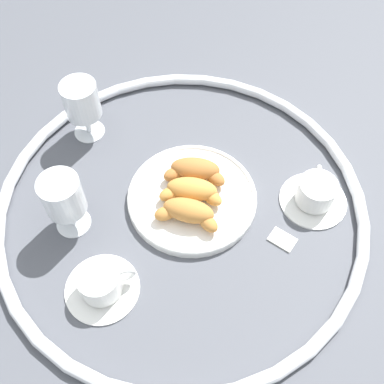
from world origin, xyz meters
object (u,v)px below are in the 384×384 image
(coffee_cup_near, at_px, (316,195))
(juice_glass_left, at_px, (63,197))
(croissant_extra, at_px, (188,212))
(croissant_small, at_px, (192,191))
(pastry_plate, at_px, (192,197))
(sugar_packet, at_px, (283,239))
(coffee_cup_far, at_px, (101,284))
(juice_glass_right, at_px, (82,103))
(croissant_large, at_px, (195,170))

(coffee_cup_near, relative_size, juice_glass_left, 0.97)
(croissant_extra, bearing_deg, croissant_small, -101.49)
(pastry_plate, xyz_separation_m, sugar_packet, (-0.17, 0.10, -0.01))
(coffee_cup_far, height_order, juice_glass_right, juice_glass_right)
(croissant_large, bearing_deg, coffee_cup_near, 164.27)
(juice_glass_left, relative_size, juice_glass_right, 1.00)
(pastry_plate, distance_m, juice_glass_left, 0.25)
(pastry_plate, relative_size, sugar_packet, 5.24)
(juice_glass_right, height_order, sugar_packet, juice_glass_right)
(croissant_small, bearing_deg, juice_glass_left, 8.90)
(croissant_small, relative_size, coffee_cup_far, 0.99)
(coffee_cup_near, distance_m, juice_glass_right, 0.52)
(croissant_large, bearing_deg, sugar_packet, 137.17)
(pastry_plate, xyz_separation_m, croissant_large, (-0.01, -0.05, 0.03))
(croissant_large, distance_m, croissant_small, 0.05)
(pastry_plate, height_order, coffee_cup_near, coffee_cup_near)
(pastry_plate, distance_m, croissant_small, 0.03)
(croissant_small, bearing_deg, juice_glass_right, -42.40)
(coffee_cup_near, height_order, juice_glass_left, juice_glass_left)
(juice_glass_left, xyz_separation_m, sugar_packet, (-0.41, 0.06, -0.09))
(pastry_plate, relative_size, coffee_cup_far, 1.93)
(pastry_plate, bearing_deg, croissant_large, -101.14)
(coffee_cup_near, xyz_separation_m, sugar_packet, (0.08, 0.08, -0.02))
(croissant_large, bearing_deg, croissant_small, 78.82)
(croissant_large, height_order, sugar_packet, croissant_large)
(croissant_small, height_order, croissant_extra, same)
(juice_glass_left, bearing_deg, coffee_cup_far, 114.35)
(juice_glass_right, bearing_deg, pastry_plate, 138.13)
(coffee_cup_near, relative_size, sugar_packet, 2.72)
(pastry_plate, height_order, croissant_extra, croissant_extra)
(pastry_plate, relative_size, juice_glass_left, 1.87)
(croissant_small, height_order, coffee_cup_far, croissant_small)
(coffee_cup_far, bearing_deg, juice_glass_left, -65.65)
(juice_glass_left, relative_size, sugar_packet, 2.80)
(juice_glass_left, bearing_deg, juice_glass_right, -94.05)
(coffee_cup_far, height_order, sugar_packet, coffee_cup_far)
(croissant_large, bearing_deg, coffee_cup_far, 51.47)
(juice_glass_left, height_order, sugar_packet, juice_glass_left)
(coffee_cup_near, xyz_separation_m, coffee_cup_far, (0.42, 0.16, 0.00))
(croissant_extra, bearing_deg, pastry_plate, -101.51)
(croissant_extra, bearing_deg, juice_glass_right, -49.98)
(croissant_small, bearing_deg, croissant_large, -101.18)
(juice_glass_left, bearing_deg, sugar_packet, 171.29)
(coffee_cup_far, bearing_deg, sugar_packet, -166.86)
(pastry_plate, relative_size, croissant_small, 1.95)
(pastry_plate, xyz_separation_m, coffee_cup_far, (0.17, 0.18, 0.02))
(croissant_small, xyz_separation_m, sugar_packet, (-0.17, 0.10, -0.04))
(croissant_large, distance_m, juice_glass_right, 0.28)
(croissant_small, distance_m, coffee_cup_near, 0.25)
(pastry_plate, xyz_separation_m, juice_glass_right, (0.22, -0.20, 0.08))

